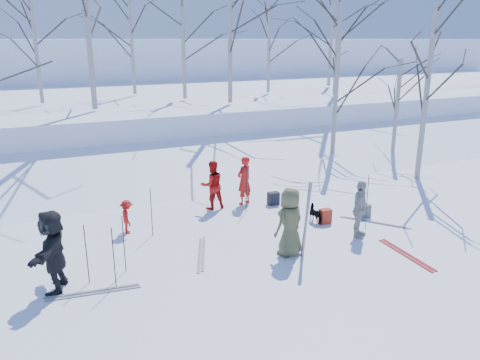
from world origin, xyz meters
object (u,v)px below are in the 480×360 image
skier_olive_center (290,222)px  backpack_grey (365,211)px  backpack_dark (273,198)px  skier_red_north (244,180)px  skier_redor_behind (212,185)px  backpack_red (325,216)px  skier_red_seated (127,217)px  dog (316,214)px  skier_grey_west (53,251)px  skier_cream_east (360,209)px

skier_olive_center → backpack_grey: (3.30, 1.24, -0.65)m
skier_olive_center → backpack_dark: (1.36, 3.32, -0.64)m
skier_red_north → backpack_grey: (2.76, -2.52, -0.59)m
skier_redor_behind → backpack_red: (2.48, -2.46, -0.55)m
skier_redor_behind → backpack_grey: (3.82, -2.54, -0.57)m
skier_olive_center → skier_red_seated: 4.44m
skier_red_seated → dog: (5.06, -1.46, -0.21)m
backpack_grey → skier_red_north: bearing=137.6°
skier_redor_behind → dog: bearing=135.4°
skier_red_seated → dog: skier_red_seated is taller
skier_olive_center → skier_redor_behind: size_ratio=1.11×
skier_redor_behind → skier_grey_west: skier_grey_west is taller
skier_cream_east → backpack_grey: bearing=7.4°
skier_redor_behind → skier_grey_west: size_ratio=0.86×
skier_red_seated → skier_grey_west: bearing=143.3°
skier_olive_center → dog: skier_olive_center is taller
skier_redor_behind → skier_cream_east: size_ratio=0.98×
skier_grey_west → backpack_dark: bearing=131.6°
dog → skier_cream_east: bearing=104.1°
skier_redor_behind → skier_grey_west: bearing=34.8°
skier_red_north → backpack_grey: bearing=114.8°
dog → backpack_dark: 1.88m
skier_grey_west → backpack_dark: 7.20m
skier_redor_behind → skier_cream_east: skier_cream_east is taller
skier_cream_east → skier_redor_behind: bearing=90.2°
skier_red_north → dog: 2.63m
skier_olive_center → backpack_red: bearing=-162.6°
dog → backpack_dark: bearing=-83.1°
skier_red_north → skier_cream_east: 3.95m
skier_red_seated → backpack_dark: 4.68m
dog → skier_red_seated: bearing=-21.4°
skier_redor_behind → skier_red_seated: bearing=17.4°
backpack_red → backpack_dark: (-0.59, 2.00, -0.01)m
skier_olive_center → skier_red_north: bearing=-114.9°
backpack_red → backpack_grey: backpack_red is taller
skier_cream_east → backpack_red: bearing=65.8°
backpack_red → skier_red_seated: bearing=162.9°
skier_grey_west → dog: skier_grey_west is taller
skier_red_seated → dog: size_ratio=1.53×
skier_olive_center → skier_red_seated: size_ratio=1.82×
skier_red_seated → dog: bearing=-103.3°
backpack_dark → backpack_grey: bearing=-47.0°
dog → backpack_grey: dog is taller
skier_red_north → skier_grey_west: bearing=5.9°
skier_olive_center → skier_grey_west: (-5.26, 0.57, 0.04)m
skier_redor_behind → backpack_dark: bearing=166.9°
skier_redor_behind → backpack_grey: skier_redor_behind is taller
skier_cream_east → backpack_dark: 3.30m
skier_olive_center → backpack_red: 2.44m
dog → skier_grey_west: bearing=2.2°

